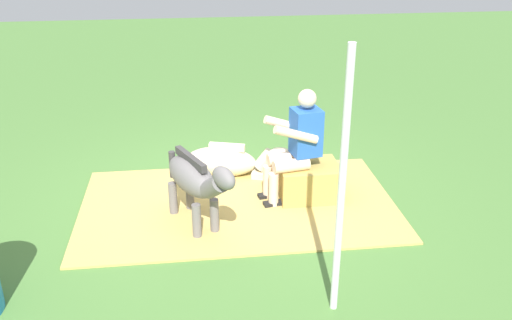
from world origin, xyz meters
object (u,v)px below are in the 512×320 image
(pony_standing, at_px, (196,180))
(tent_pole_left, at_px, (342,189))
(hay_bale, at_px, (308,181))
(pony_lying, at_px, (229,161))
(soda_bottle, at_px, (333,170))
(person_seated, at_px, (296,142))

(pony_standing, relative_size, tent_pole_left, 0.57)
(hay_bale, xyz_separation_m, pony_lying, (0.85, -0.69, -0.01))
(hay_bale, distance_m, tent_pole_left, 2.14)
(soda_bottle, bearing_deg, person_seated, 37.87)
(pony_lying, bearing_deg, person_seated, 134.23)
(pony_lying, bearing_deg, hay_bale, 140.85)
(hay_bale, relative_size, person_seated, 0.52)
(person_seated, height_order, soda_bottle, person_seated)
(person_seated, xyz_separation_m, pony_lying, (0.69, -0.71, -0.51))
(soda_bottle, bearing_deg, pony_standing, 28.70)
(person_seated, distance_m, tent_pole_left, 1.95)
(soda_bottle, relative_size, tent_pole_left, 0.12)
(person_seated, xyz_separation_m, pony_standing, (1.11, 0.48, -0.15))
(pony_lying, bearing_deg, pony_standing, 70.55)
(hay_bale, xyz_separation_m, person_seated, (0.16, 0.02, 0.49))
(tent_pole_left, bearing_deg, pony_lying, -75.88)
(pony_standing, bearing_deg, tent_pole_left, 127.13)
(hay_bale, height_order, tent_pole_left, tent_pole_left)
(tent_pole_left, bearing_deg, person_seated, -91.01)
(pony_lying, height_order, soda_bottle, pony_lying)
(person_seated, bearing_deg, tent_pole_left, 88.99)
(soda_bottle, bearing_deg, hay_bale, 45.89)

